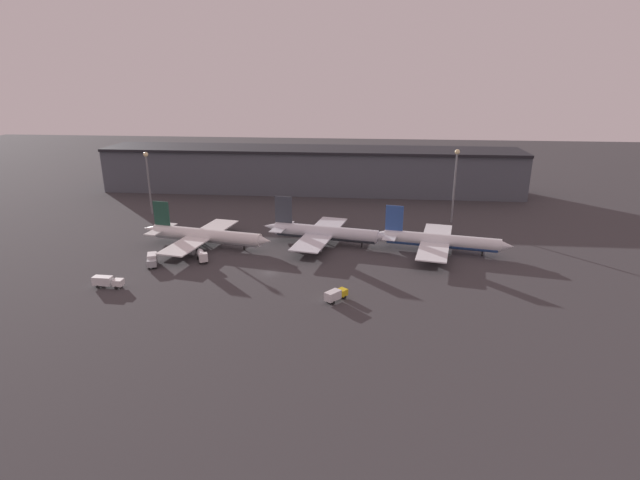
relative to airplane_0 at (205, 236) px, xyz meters
name	(u,v)px	position (x,y,z in m)	size (l,w,h in m)	color
ground	(269,273)	(24.96, -20.51, -3.57)	(600.00, 600.00, 0.00)	#383538
terminal_building	(311,170)	(24.96, 81.36, 6.57)	(191.04, 26.06, 20.18)	#4C515B
airplane_0	(205,236)	(0.00, 0.00, 0.00)	(45.22, 38.56, 13.74)	white
airplane_1	(324,233)	(37.92, 6.11, 0.17)	(42.60, 38.33, 14.92)	silver
airplane_2	(439,241)	(74.32, 1.95, -0.02)	(43.23, 37.79, 13.78)	white
service_vehicle_0	(107,281)	(-15.14, -34.22, -1.87)	(7.94, 2.49, 2.97)	white
service_vehicle_1	(152,260)	(-9.86, -18.14, -1.74)	(4.77, 7.24, 3.26)	#9EA3A8
service_vehicle_2	(202,256)	(3.41, -13.44, -1.79)	(4.99, 6.67, 3.23)	white
service_vehicle_3	(335,295)	(44.56, -36.61, -1.92)	(5.73, 6.43, 2.88)	gold
lamp_post_0	(148,175)	(-32.90, 35.19, 12.04)	(1.80, 1.80, 24.46)	slate
lamp_post_1	(455,177)	(83.16, 35.19, 13.51)	(1.80, 1.80, 27.14)	slate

